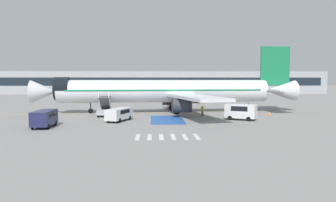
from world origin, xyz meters
name	(u,v)px	position (x,y,z in m)	size (l,w,h in m)	color
ground_plane	(164,113)	(0.00, 0.00, 0.00)	(600.00, 600.00, 0.00)	gray
apron_leadline_yellow	(164,112)	(0.13, 0.25, 0.00)	(0.20, 80.64, 0.01)	gold
apron_stand_patch_blue	(167,120)	(0.13, -10.38, 0.00)	(4.72, 10.65, 0.01)	#2856A8
apron_walkway_bar_0	(138,137)	(-3.47, -24.59, 0.00)	(0.44, 3.60, 0.01)	silver
apron_walkway_bar_1	(149,137)	(-2.27, -24.59, 0.00)	(0.44, 3.60, 0.01)	silver
apron_walkway_bar_2	(161,137)	(-1.07, -24.59, 0.00)	(0.44, 3.60, 0.01)	silver
apron_walkway_bar_3	(173,137)	(0.13, -24.59, 0.00)	(0.44, 3.60, 0.01)	silver
apron_walkway_bar_4	(185,137)	(1.33, -24.59, 0.00)	(0.44, 3.60, 0.01)	silver
apron_walkway_bar_5	(197,137)	(2.53, -24.59, 0.00)	(0.44, 3.60, 0.01)	silver
airliner	(168,91)	(0.82, 0.30, 3.77)	(47.00, 36.46, 11.85)	silver
boarding_stairs_forward	(105,110)	(-9.60, -4.97, 0.98)	(2.54, 5.35, 3.94)	#ADB2BA
fuel_tanker	(183,96)	(5.64, 23.09, 1.65)	(10.60, 4.10, 3.29)	#38383D
service_van_0	(44,117)	(-15.12, -17.25, 1.23)	(2.09, 5.03, 2.05)	#1E234C
service_van_2	(119,113)	(-6.62, -11.70, 1.10)	(3.55, 5.70, 1.80)	silver
service_van_3	(241,111)	(10.71, -11.16, 1.33)	(4.71, 3.82, 2.24)	silver
ground_crew_0	(202,110)	(5.94, -5.94, 0.96)	(0.48, 0.35, 1.67)	#2D2D33
ground_crew_1	(249,107)	(14.66, -1.69, 0.99)	(0.48, 0.43, 1.72)	black
traffic_cone_0	(128,115)	(-5.82, -6.87, 0.32)	(0.58, 0.58, 0.64)	orange
traffic_cone_1	(236,112)	(12.13, -3.17, 0.29)	(0.52, 0.52, 0.58)	orange
traffic_cone_2	(269,113)	(17.01, -5.19, 0.31)	(0.55, 0.55, 0.61)	orange
terminal_building	(157,83)	(-0.07, 79.84, 4.59)	(139.60, 12.10, 9.18)	#9EA3A8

